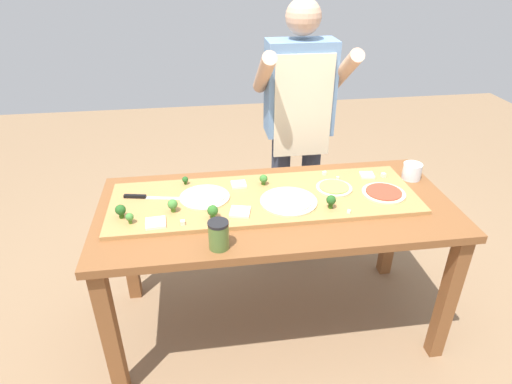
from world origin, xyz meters
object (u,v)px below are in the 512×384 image
object	(u,v)px
pizza_whole_pesto_green	(334,188)
cheese_crumble_e	(383,175)
broccoli_floret_back_mid	(264,179)
broccoli_floret_front_mid	(130,217)
flour_cup	(412,172)
pizza_slice_near_left	(367,175)
cook_center	(299,117)
broccoli_floret_center_right	(213,211)
cheese_crumble_c	(338,178)
broccoli_floret_back_left	(121,210)
cheese_crumble_a	(183,222)
pizza_slice_near_right	(156,223)
cheese_crumble_b	(324,173)
sauce_jar	(219,235)
broccoli_floret_center_left	(331,201)
prep_table	(276,222)
broccoli_floret_front_right	(173,205)
broccoli_floret_front_left	(185,180)
cheese_crumble_d	(349,212)
pizza_slice_far_right	(240,212)
pizza_whole_cheese_artichoke	(289,201)
pizza_whole_white_garlic	(205,197)
chefs_knife	(144,197)
pizza_slice_center	(239,184)
pizza_whole_tomato_red	(384,193)

from	to	relation	value
pizza_whole_pesto_green	cheese_crumble_e	size ratio (longest dim) A/B	8.84
broccoli_floret_back_mid	cheese_crumble_e	distance (m)	0.66
broccoli_floret_front_mid	flour_cup	bearing A→B (deg)	10.45
pizza_slice_near_left	cook_center	xyz separation A→B (m)	(-0.28, 0.47, 0.18)
pizza_whole_pesto_green	broccoli_floret_front_mid	world-z (taller)	broccoli_floret_front_mid
broccoli_floret_center_right	cheese_crumble_c	distance (m)	0.74
broccoli_floret_back_left	cheese_crumble_a	bearing A→B (deg)	-18.76
pizza_slice_near_right	cheese_crumble_b	bearing A→B (deg)	22.42
pizza_slice_near_left	sauce_jar	xyz separation A→B (m)	(-0.84, -0.50, 0.04)
pizza_whole_pesto_green	broccoli_floret_center_left	size ratio (longest dim) A/B	2.73
prep_table	flour_cup	size ratio (longest dim) A/B	17.29
sauce_jar	cook_center	xyz separation A→B (m)	(0.56, 0.97, 0.14)
broccoli_floret_front_right	broccoli_floret_front_left	size ratio (longest dim) A/B	1.47
broccoli_floret_front_left	cheese_crumble_d	size ratio (longest dim) A/B	2.98
cheese_crumble_b	prep_table	bearing A→B (deg)	-142.60
pizza_slice_far_right	broccoli_floret_center_right	world-z (taller)	broccoli_floret_center_right
broccoli_floret_back_mid	flour_cup	bearing A→B (deg)	-0.36
broccoli_floret_back_left	cheese_crumble_c	bearing A→B (deg)	11.88
pizza_slice_near_left	broccoli_floret_front_left	xyz separation A→B (m)	(-0.98, 0.05, 0.02)
broccoli_floret_back_mid	broccoli_floret_back_left	size ratio (longest dim) A/B	0.86
cheese_crumble_d	flour_cup	distance (m)	0.57
cheese_crumble_a	cook_center	xyz separation A→B (m)	(0.71, 0.81, 0.17)
pizza_whole_cheese_artichoke	cheese_crumble_b	world-z (taller)	cheese_crumble_b
cheese_crumble_a	sauce_jar	size ratio (longest dim) A/B	0.15
pizza_slice_near_left	broccoli_floret_front_right	bearing A→B (deg)	-168.04
pizza_whole_white_garlic	cheese_crumble_b	size ratio (longest dim) A/B	13.90
pizza_slice_near_left	cheese_crumble_d	distance (m)	0.41
broccoli_floret_front_left	flour_cup	xyz separation A→B (m)	(1.22, -0.07, -0.01)
pizza_whole_pesto_green	cheese_crumble_b	distance (m)	0.16
pizza_whole_cheese_artichoke	pizza_slice_far_right	world-z (taller)	pizza_whole_cheese_artichoke
broccoli_floret_center_left	broccoli_floret_front_mid	bearing A→B (deg)	-179.99
pizza_whole_white_garlic	cook_center	xyz separation A→B (m)	(0.60, 0.59, 0.17)
chefs_knife	broccoli_floret_front_mid	xyz separation A→B (m)	(-0.04, -0.22, 0.03)
pizza_slice_center	cheese_crumble_c	size ratio (longest dim) A/B	5.72
prep_table	pizza_whole_tomato_red	world-z (taller)	pizza_whole_tomato_red
pizza_slice_near_left	cheese_crumble_a	distance (m)	1.04
pizza_whole_pesto_green	broccoli_floret_front_left	world-z (taller)	broccoli_floret_front_left
chefs_knife	cheese_crumble_a	bearing A→B (deg)	-54.20
broccoli_floret_front_right	sauce_jar	distance (m)	0.34
chefs_knife	cheese_crumble_b	bearing A→B (deg)	7.26
pizza_whole_cheese_artichoke	cheese_crumble_c	xyz separation A→B (m)	(0.31, 0.20, -0.00)
cheese_crumble_a	cook_center	size ratio (longest dim) A/B	0.01
broccoli_floret_front_right	cheese_crumble_d	bearing A→B (deg)	-8.96
chefs_knife	flour_cup	distance (m)	1.43
pizza_whole_cheese_artichoke	pizza_slice_near_left	world-z (taller)	pizza_whole_cheese_artichoke
pizza_slice_near_left	cheese_crumble_e	bearing A→B (deg)	-13.58
prep_table	broccoli_floret_front_mid	world-z (taller)	broccoli_floret_front_mid
broccoli_floret_center_left	pizza_slice_near_right	bearing A→B (deg)	-178.43
cheese_crumble_d	flour_cup	size ratio (longest dim) A/B	0.14
pizza_whole_cheese_artichoke	cheese_crumble_d	xyz separation A→B (m)	(0.26, -0.14, -0.00)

